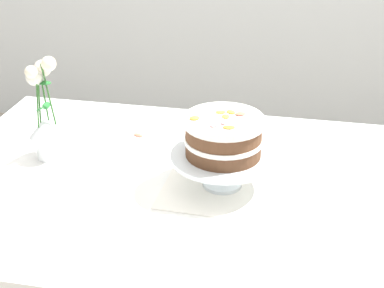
# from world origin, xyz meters

# --- Properties ---
(dining_table) EXTENTS (1.40, 1.00, 0.74)m
(dining_table) POSITION_xyz_m (0.00, -0.03, 0.65)
(dining_table) COLOR white
(dining_table) RESTS_ON ground
(linen_napkin) EXTENTS (0.33, 0.33, 0.00)m
(linen_napkin) POSITION_xyz_m (0.15, -0.01, 0.74)
(linen_napkin) COLOR white
(linen_napkin) RESTS_ON dining_table
(cake_stand) EXTENTS (0.29, 0.29, 0.10)m
(cake_stand) POSITION_xyz_m (0.15, -0.01, 0.82)
(cake_stand) COLOR silver
(cake_stand) RESTS_ON linen_napkin
(layer_cake) EXTENTS (0.22, 0.22, 0.12)m
(layer_cake) POSITION_xyz_m (0.15, -0.01, 0.90)
(layer_cake) COLOR brown
(layer_cake) RESTS_ON cake_stand
(flower_vase) EXTENTS (0.11, 0.10, 0.33)m
(flower_vase) POSITION_xyz_m (-0.40, 0.05, 0.87)
(flower_vase) COLOR silver
(flower_vase) RESTS_ON dining_table
(loose_petal_0) EXTENTS (0.04, 0.03, 0.01)m
(loose_petal_0) POSITION_xyz_m (-0.18, 0.25, 0.74)
(loose_petal_0) COLOR #E56B51
(loose_petal_0) RESTS_ON dining_table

